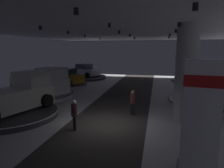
{
  "coord_description": "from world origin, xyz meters",
  "views": [
    {
      "loc": [
        2.62,
        -10.58,
        4.14
      ],
      "look_at": [
        -0.81,
        4.94,
        1.4
      ],
      "focal_mm": 32.74,
      "sensor_mm": 36.0,
      "label": 1
    }
  ],
  "objects_px": {
    "display_platform_mid_right": "(207,102)",
    "pickup_truck_mid_right": "(206,87)",
    "pickup_truck_near_left": "(14,96)",
    "display_car_deep_left": "(85,71)",
    "visitor_walking_near": "(133,101)",
    "brand_sign_pylon": "(201,119)",
    "display_platform_far_left": "(65,85)",
    "display_platform_far_right": "(208,89)",
    "display_platform_deep_right": "(192,81)",
    "display_platform_mid_left": "(40,95)",
    "pickup_truck_mid_left": "(42,83)",
    "column_right": "(186,74)",
    "display_platform_near_left": "(11,114)",
    "display_platform_deep_left": "(85,77)",
    "display_car_far_left": "(65,77)",
    "display_car_far_right": "(208,80)",
    "visitor_walking_far": "(74,113)",
    "display_car_deep_right": "(193,74)"
  },
  "relations": [
    {
      "from": "display_platform_mid_right",
      "to": "pickup_truck_mid_right",
      "type": "xyz_separation_m",
      "value": [
        -0.05,
        0.32,
        1.09
      ]
    },
    {
      "from": "pickup_truck_near_left",
      "to": "display_car_deep_left",
      "type": "xyz_separation_m",
      "value": [
        -1.4,
        16.44,
        -0.17
      ]
    },
    {
      "from": "pickup_truck_near_left",
      "to": "visitor_walking_near",
      "type": "bearing_deg",
      "value": 14.19
    },
    {
      "from": "brand_sign_pylon",
      "to": "display_platform_far_left",
      "type": "height_order",
      "value": "brand_sign_pylon"
    },
    {
      "from": "display_platform_far_right",
      "to": "visitor_walking_near",
      "type": "distance_m",
      "value": 11.11
    },
    {
      "from": "display_platform_deep_right",
      "to": "display_platform_mid_left",
      "type": "relative_size",
      "value": 0.95
    },
    {
      "from": "pickup_truck_near_left",
      "to": "pickup_truck_mid_right",
      "type": "distance_m",
      "value": 13.52
    },
    {
      "from": "display_platform_deep_right",
      "to": "display_car_deep_left",
      "type": "relative_size",
      "value": 1.18
    },
    {
      "from": "pickup_truck_mid_left",
      "to": "display_platform_mid_right",
      "type": "distance_m",
      "value": 13.4
    },
    {
      "from": "column_right",
      "to": "visitor_walking_near",
      "type": "height_order",
      "value": "column_right"
    },
    {
      "from": "column_right",
      "to": "display_platform_far_left",
      "type": "relative_size",
      "value": 1.14
    },
    {
      "from": "display_platform_mid_right",
      "to": "brand_sign_pylon",
      "type": "bearing_deg",
      "value": -103.94
    },
    {
      "from": "display_platform_mid_left",
      "to": "display_platform_near_left",
      "type": "distance_m",
      "value": 5.37
    },
    {
      "from": "visitor_walking_near",
      "to": "display_platform_deep_right",
      "type": "bearing_deg",
      "value": 68.48
    },
    {
      "from": "display_platform_deep_left",
      "to": "brand_sign_pylon",
      "type": "bearing_deg",
      "value": -61.19
    },
    {
      "from": "display_platform_near_left",
      "to": "display_car_deep_left",
      "type": "xyz_separation_m",
      "value": [
        -1.31,
        16.74,
        0.93
      ]
    },
    {
      "from": "display_platform_mid_right",
      "to": "display_car_deep_left",
      "type": "bearing_deg",
      "value": 141.13
    },
    {
      "from": "display_platform_deep_right",
      "to": "pickup_truck_near_left",
      "type": "relative_size",
      "value": 0.95
    },
    {
      "from": "display_car_deep_left",
      "to": "visitor_walking_near",
      "type": "relative_size",
      "value": 2.87
    },
    {
      "from": "display_platform_deep_right",
      "to": "display_platform_far_left",
      "type": "distance_m",
      "value": 15.88
    },
    {
      "from": "display_platform_mid_right",
      "to": "visitor_walking_near",
      "type": "relative_size",
      "value": 3.57
    },
    {
      "from": "display_platform_mid_left",
      "to": "visitor_walking_near",
      "type": "xyz_separation_m",
      "value": [
        8.46,
        -3.11,
        0.71
      ]
    },
    {
      "from": "column_right",
      "to": "display_platform_deep_left",
      "type": "bearing_deg",
      "value": 127.2
    },
    {
      "from": "display_platform_far_left",
      "to": "display_car_far_left",
      "type": "relative_size",
      "value": 1.06
    },
    {
      "from": "display_platform_deep_left",
      "to": "display_platform_deep_right",
      "type": "bearing_deg",
      "value": 1.34
    },
    {
      "from": "brand_sign_pylon",
      "to": "display_platform_mid_right",
      "type": "height_order",
      "value": "brand_sign_pylon"
    },
    {
      "from": "display_car_far_right",
      "to": "pickup_truck_mid_right",
      "type": "distance_m",
      "value": 5.25
    },
    {
      "from": "brand_sign_pylon",
      "to": "visitor_walking_far",
      "type": "distance_m",
      "value": 6.23
    },
    {
      "from": "pickup_truck_near_left",
      "to": "column_right",
      "type": "bearing_deg",
      "value": 7.07
    },
    {
      "from": "brand_sign_pylon",
      "to": "display_platform_far_left",
      "type": "xyz_separation_m",
      "value": [
        -11.42,
        14.41,
        -1.82
      ]
    },
    {
      "from": "column_right",
      "to": "display_platform_deep_right",
      "type": "bearing_deg",
      "value": 79.47
    },
    {
      "from": "display_car_far_right",
      "to": "display_car_deep_right",
      "type": "bearing_deg",
      "value": 95.22
    },
    {
      "from": "display_platform_far_right",
      "to": "display_platform_mid_right",
      "type": "distance_m",
      "value": 5.58
    },
    {
      "from": "display_platform_far_right",
      "to": "display_car_far_left",
      "type": "bearing_deg",
      "value": -177.85
    },
    {
      "from": "display_car_deep_left",
      "to": "display_platform_far_left",
      "type": "bearing_deg",
      "value": -90.79
    },
    {
      "from": "display_car_deep_right",
      "to": "pickup_truck_mid_left",
      "type": "bearing_deg",
      "value": -139.62
    },
    {
      "from": "display_platform_near_left",
      "to": "display_platform_far_left",
      "type": "xyz_separation_m",
      "value": [
        -1.4,
        10.59,
        -0.03
      ]
    },
    {
      "from": "display_platform_near_left",
      "to": "display_platform_far_left",
      "type": "relative_size",
      "value": 1.17
    },
    {
      "from": "display_car_deep_right",
      "to": "visitor_walking_near",
      "type": "height_order",
      "value": "display_car_deep_right"
    },
    {
      "from": "column_right",
      "to": "pickup_truck_near_left",
      "type": "distance_m",
      "value": 10.32
    },
    {
      "from": "display_car_deep_right",
      "to": "display_car_deep_left",
      "type": "bearing_deg",
      "value": -178.8
    },
    {
      "from": "display_car_deep_right",
      "to": "display_car_far_right",
      "type": "height_order",
      "value": "display_car_far_right"
    },
    {
      "from": "pickup_truck_mid_left",
      "to": "display_platform_near_left",
      "type": "relative_size",
      "value": 1.0
    },
    {
      "from": "column_right",
      "to": "display_platform_deep_left",
      "type": "height_order",
      "value": "column_right"
    },
    {
      "from": "display_car_deep_right",
      "to": "visitor_walking_near",
      "type": "relative_size",
      "value": 2.69
    },
    {
      "from": "pickup_truck_near_left",
      "to": "display_platform_mid_right",
      "type": "bearing_deg",
      "value": 23.69
    },
    {
      "from": "display_platform_mid_left",
      "to": "display_platform_near_left",
      "type": "bearing_deg",
      "value": -76.48
    },
    {
      "from": "display_platform_far_right",
      "to": "column_right",
      "type": "bearing_deg",
      "value": -109.56
    },
    {
      "from": "pickup_truck_near_left",
      "to": "display_platform_deep_left",
      "type": "height_order",
      "value": "pickup_truck_near_left"
    },
    {
      "from": "pickup_truck_mid_left",
      "to": "pickup_truck_near_left",
      "type": "relative_size",
      "value": 1.0
    }
  ]
}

